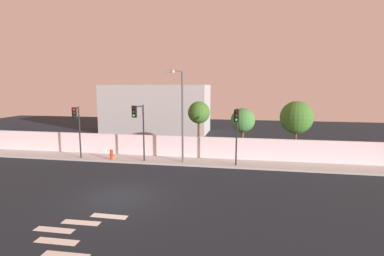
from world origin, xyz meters
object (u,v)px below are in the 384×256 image
at_px(roadside_tree_midleft, 243,121).
at_px(roadside_tree_midright, 296,118).
at_px(street_lamp_curbside, 181,109).
at_px(fire_hydrant, 112,154).
at_px(traffic_light_center, 236,125).
at_px(traffic_light_right, 77,121).
at_px(roadside_tree_leftmost, 199,113).
at_px(traffic_light_left, 139,121).

bearing_deg(roadside_tree_midleft, roadside_tree_midright, 0.00).
bearing_deg(street_lamp_curbside, fire_hydrant, -179.43).
bearing_deg(traffic_light_center, traffic_light_right, 179.82).
bearing_deg(roadside_tree_leftmost, traffic_light_left, -140.63).
height_order(traffic_light_center, traffic_light_right, traffic_light_center).
bearing_deg(fire_hydrant, street_lamp_curbside, 0.57).
distance_m(traffic_light_center, roadside_tree_leftmost, 4.81).
xyz_separation_m(traffic_light_left, roadside_tree_leftmost, (4.21, 3.46, 0.37)).
bearing_deg(traffic_light_right, fire_hydrant, 9.99).
height_order(traffic_light_right, street_lamp_curbside, street_lamp_curbside).
xyz_separation_m(roadside_tree_leftmost, roadside_tree_midright, (8.10, 0.00, -0.22)).
xyz_separation_m(fire_hydrant, roadside_tree_midright, (14.95, 2.90, 3.03)).
relative_size(roadside_tree_leftmost, roadside_tree_midleft, 1.12).
height_order(traffic_light_center, fire_hydrant, traffic_light_center).
bearing_deg(traffic_light_right, street_lamp_curbside, 3.56).
distance_m(traffic_light_left, roadside_tree_leftmost, 5.46).
relative_size(street_lamp_curbside, roadside_tree_leftmost, 1.48).
relative_size(traffic_light_left, roadside_tree_midleft, 1.05).
bearing_deg(traffic_light_left, roadside_tree_leftmost, 39.37).
relative_size(traffic_light_left, roadside_tree_leftmost, 0.94).
xyz_separation_m(traffic_light_left, fire_hydrant, (-2.64, 0.56, -2.88)).
height_order(roadside_tree_leftmost, roadside_tree_midright, roadside_tree_midright).
bearing_deg(roadside_tree_leftmost, traffic_light_right, -160.54).
bearing_deg(traffic_light_center, fire_hydrant, 177.09).
height_order(fire_hydrant, roadside_tree_midleft, roadside_tree_midleft).
bearing_deg(traffic_light_center, roadside_tree_leftmost, 134.38).
relative_size(traffic_light_right, roadside_tree_midright, 0.88).
height_order(traffic_light_right, roadside_tree_midleft, traffic_light_right).
xyz_separation_m(fire_hydrant, roadside_tree_midleft, (10.63, 2.90, 2.69)).
bearing_deg(fire_hydrant, traffic_light_right, -170.01).
bearing_deg(roadside_tree_midleft, roadside_tree_leftmost, 180.00).
distance_m(roadside_tree_leftmost, roadside_tree_midleft, 3.82).
distance_m(traffic_light_center, fire_hydrant, 10.57).
relative_size(traffic_light_right, roadside_tree_leftmost, 0.89).
bearing_deg(traffic_light_right, traffic_light_center, -0.18).
xyz_separation_m(traffic_light_center, traffic_light_right, (-12.90, 0.04, -0.02)).
distance_m(fire_hydrant, roadside_tree_midleft, 11.34).
height_order(fire_hydrant, roadside_tree_midright, roadside_tree_midright).
xyz_separation_m(traffic_light_center, roadside_tree_midright, (4.75, 3.42, 0.27)).
xyz_separation_m(traffic_light_center, roadside_tree_midleft, (0.43, 3.42, -0.06)).
xyz_separation_m(traffic_light_center, fire_hydrant, (-10.19, 0.52, -2.75)).
bearing_deg(traffic_light_left, street_lamp_curbside, 10.68).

